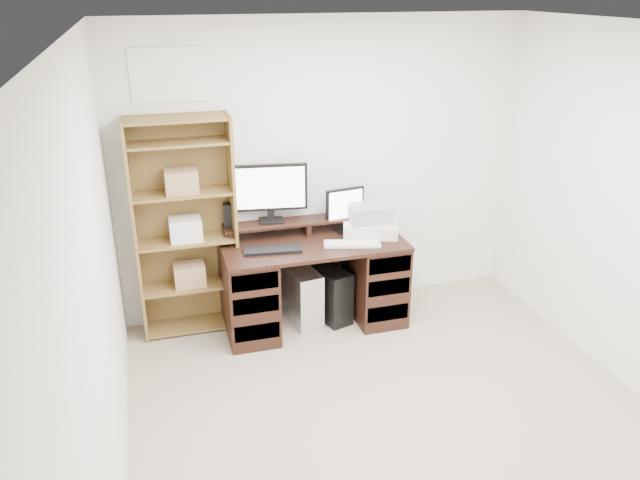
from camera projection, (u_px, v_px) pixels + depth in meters
name	position (u px, v px, depth m)	size (l,w,h in m)	color
room	(424.00, 264.00, 3.52)	(3.54, 4.04, 2.54)	tan
desk	(313.00, 281.00, 5.25)	(1.50, 0.70, 0.75)	black
riser_shelf	(306.00, 222.00, 5.26)	(1.40, 0.22, 0.12)	black
monitor_wide	(270.00, 190.00, 5.12)	(0.61, 0.18, 0.49)	black
monitor_small	(345.00, 208.00, 5.27)	(0.35, 0.15, 0.38)	black
speaker	(228.00, 215.00, 5.07)	(0.08, 0.08, 0.20)	black
keyboard_black	(272.00, 250.00, 4.93)	(0.46, 0.15, 0.03)	black
keyboard_white	(352.00, 244.00, 5.04)	(0.46, 0.14, 0.02)	silver
mouse	(383.00, 239.00, 5.13)	(0.09, 0.06, 0.03)	silver
printer	(370.00, 228.00, 5.25)	(0.45, 0.33, 0.11)	beige
basket	(370.00, 214.00, 5.20)	(0.34, 0.24, 0.15)	gray
tower_silver	(301.00, 294.00, 5.35)	(0.22, 0.48, 0.48)	silver
tower_black	(329.00, 293.00, 5.40)	(0.33, 0.51, 0.47)	black
bookshelf	(185.00, 226.00, 4.98)	(0.80, 0.30, 1.80)	olive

